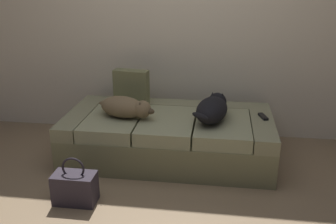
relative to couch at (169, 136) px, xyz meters
name	(u,v)px	position (x,y,z in m)	size (l,w,h in m)	color
ground_plane	(150,217)	(0.00, -0.98, -0.21)	(10.00, 10.00, 0.00)	#8C7253
couch	(169,136)	(0.00, 0.00, 0.00)	(1.88, 0.96, 0.42)	#787652
dog_tan	(126,107)	(-0.37, -0.11, 0.31)	(0.56, 0.33, 0.19)	#7A6345
dog_dark	(213,109)	(0.40, -0.06, 0.32)	(0.35, 0.61, 0.21)	black
tv_remote	(263,117)	(0.85, 0.06, 0.22)	(0.04, 0.15, 0.02)	black
throw_pillow	(131,87)	(-0.41, 0.28, 0.38)	(0.34, 0.12, 0.34)	olive
handbag	(75,188)	(-0.60, -0.86, -0.08)	(0.32, 0.18, 0.38)	#322B35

